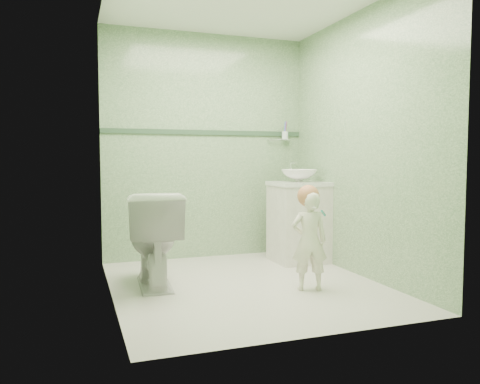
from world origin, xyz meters
name	(u,v)px	position (x,y,z in m)	size (l,w,h in m)	color
ground	(246,285)	(0.00, 0.00, 0.00)	(2.50, 2.50, 0.00)	beige
room_shell	(246,143)	(0.00, 0.00, 1.20)	(2.50, 2.54, 2.40)	gray
trim_stripe	(206,132)	(0.00, 1.24, 1.35)	(2.20, 0.02, 0.05)	#324F38
vanity	(299,223)	(0.84, 0.70, 0.40)	(0.52, 0.50, 0.80)	beige
counter	(299,184)	(0.84, 0.70, 0.81)	(0.54, 0.52, 0.04)	white
basin	(299,176)	(0.84, 0.70, 0.89)	(0.37, 0.37, 0.13)	white
faucet	(291,168)	(0.84, 0.89, 0.97)	(0.03, 0.13, 0.18)	silver
cup_holder	(284,135)	(0.89, 1.18, 1.33)	(0.26, 0.07, 0.21)	silver
toilet	(153,239)	(-0.74, 0.24, 0.40)	(0.45, 0.78, 0.80)	white
toddler	(309,241)	(0.43, -0.31, 0.40)	(0.29, 0.19, 0.80)	white
hair_cap	(308,196)	(0.43, -0.29, 0.77)	(0.18, 0.18, 0.18)	#C4774D
teal_toothbrush	(322,213)	(0.47, -0.45, 0.65)	(0.11, 0.14, 0.08)	#15807A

